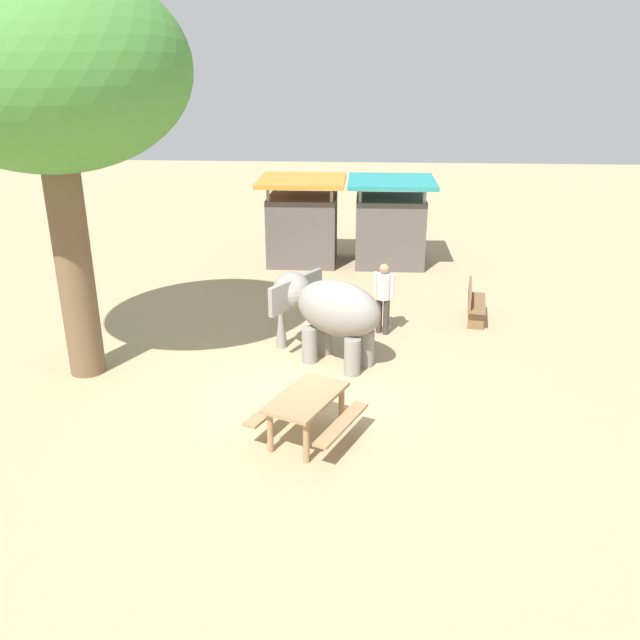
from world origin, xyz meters
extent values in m
plane|color=tan|center=(0.00, 0.00, 0.00)|extent=(60.00, 60.00, 0.00)
cylinder|color=gray|center=(0.19, 1.38, 0.37)|extent=(0.32, 0.32, 0.74)
cylinder|color=gray|center=(0.46, 1.83, 0.37)|extent=(0.32, 0.32, 0.74)
cylinder|color=gray|center=(1.06, 0.85, 0.37)|extent=(0.32, 0.32, 0.74)
cylinder|color=gray|center=(1.33, 1.29, 0.37)|extent=(0.32, 0.32, 0.74)
ellipsoid|color=gray|center=(0.76, 1.34, 1.19)|extent=(2.07, 1.77, 1.11)
sphere|color=gray|center=(-0.22, 1.94, 1.33)|extent=(0.79, 0.79, 0.79)
cone|color=gray|center=(-0.47, 2.09, 0.62)|extent=(0.25, 0.25, 1.25)
cube|color=gray|center=(-0.39, 1.43, 1.33)|extent=(0.42, 0.60, 0.59)
cube|color=gray|center=(0.15, 2.32, 1.33)|extent=(0.42, 0.60, 0.59)
cylinder|color=#3F3833|center=(1.77, 2.95, 0.41)|extent=(0.14, 0.14, 0.82)
cylinder|color=#3F3833|center=(1.61, 3.04, 0.41)|extent=(0.14, 0.14, 0.82)
cylinder|color=silver|center=(1.69, 2.99, 1.11)|extent=(0.32, 0.32, 0.58)
sphere|color=tan|center=(1.69, 2.99, 1.51)|extent=(0.22, 0.22, 0.22)
cylinder|color=silver|center=(1.88, 2.89, 1.12)|extent=(0.09, 0.09, 0.55)
cylinder|color=silver|center=(1.51, 3.10, 1.12)|extent=(0.09, 0.09, 0.55)
cylinder|color=brown|center=(-4.13, 0.65, 2.14)|extent=(0.67, 0.67, 4.28)
ellipsoid|color=#478C38|center=(-4.13, 0.65, 5.60)|extent=(4.88, 4.47, 3.46)
cube|color=brown|center=(3.90, 3.89, 0.45)|extent=(0.60, 1.44, 0.06)
cube|color=brown|center=(3.73, 3.92, 0.68)|extent=(0.27, 1.39, 0.40)
cube|color=brown|center=(3.98, 4.41, 0.21)|extent=(0.37, 0.13, 0.42)
cube|color=brown|center=(3.82, 3.37, 0.21)|extent=(0.37, 0.13, 0.42)
cube|color=#9E7A51|center=(0.38, -1.56, 0.75)|extent=(1.34, 1.70, 0.06)
cylinder|color=#9E7A51|center=(0.42, -2.24, 0.36)|extent=(0.10, 0.10, 0.72)
cylinder|color=#9E7A51|center=(-0.16, -1.98, 0.36)|extent=(0.10, 0.10, 0.72)
cylinder|color=#9E7A51|center=(0.92, -1.14, 0.36)|extent=(0.10, 0.10, 0.72)
cylinder|color=#9E7A51|center=(0.33, -0.88, 0.36)|extent=(0.10, 0.10, 0.72)
cube|color=#9E7A51|center=(0.94, -1.81, 0.44)|extent=(0.83, 1.47, 0.05)
cube|color=#9E7A51|center=(-0.19, -1.30, 0.44)|extent=(0.83, 1.47, 0.05)
cube|color=#59514C|center=(-0.59, 8.53, 1.00)|extent=(2.00, 1.80, 2.00)
cube|color=orange|center=(-0.59, 8.53, 2.46)|extent=(2.50, 2.50, 0.12)
cylinder|color=gray|center=(0.31, 9.34, 1.20)|extent=(0.10, 0.10, 2.40)
cylinder|color=gray|center=(0.31, 7.72, 1.20)|extent=(0.10, 0.10, 2.40)
cylinder|color=gray|center=(-1.49, 9.34, 1.20)|extent=(0.10, 0.10, 2.40)
cylinder|color=gray|center=(-1.49, 7.72, 1.20)|extent=(0.10, 0.10, 2.40)
cube|color=#59514C|center=(2.01, 8.53, 1.00)|extent=(2.00, 1.80, 2.00)
cube|color=teal|center=(2.01, 8.53, 2.46)|extent=(2.50, 2.50, 0.12)
cylinder|color=gray|center=(2.91, 9.34, 1.20)|extent=(0.10, 0.10, 2.40)
cylinder|color=gray|center=(2.91, 7.72, 1.20)|extent=(0.10, 0.10, 2.40)
cylinder|color=gray|center=(1.11, 9.34, 1.20)|extent=(0.10, 0.10, 2.40)
cylinder|color=gray|center=(1.11, 7.72, 1.20)|extent=(0.10, 0.10, 2.40)
camera|label=1|loc=(1.19, -10.80, 5.70)|focal=37.13mm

